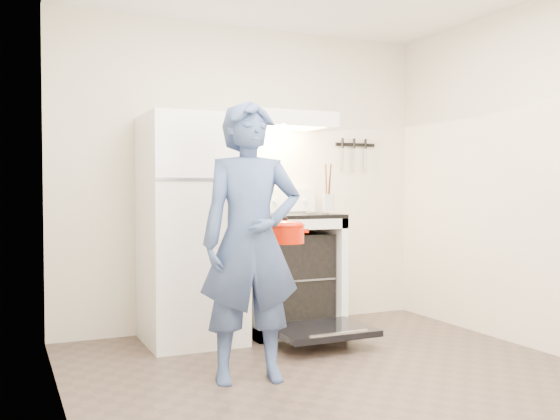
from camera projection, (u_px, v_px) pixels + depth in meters
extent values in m
plane|color=#4A3A31|center=(358.00, 387.00, 3.63)|extent=(3.60, 3.60, 0.00)
cube|color=beige|center=(246.00, 177.00, 5.23)|extent=(3.20, 0.02, 2.50)
cube|color=white|center=(191.00, 229.00, 4.68)|extent=(0.70, 0.70, 1.70)
cube|color=white|center=(287.00, 274.00, 5.05)|extent=(0.76, 0.65, 0.92)
cube|color=black|center=(287.00, 216.00, 5.04)|extent=(0.76, 0.65, 0.03)
cube|color=white|center=(273.00, 201.00, 5.29)|extent=(0.76, 0.07, 0.20)
cube|color=black|center=(322.00, 330.00, 4.52)|extent=(0.70, 0.54, 0.04)
cube|color=gray|center=(287.00, 277.00, 5.05)|extent=(0.60, 0.52, 0.01)
cube|color=white|center=(284.00, 120.00, 5.08)|extent=(0.76, 0.50, 0.12)
cube|color=black|center=(355.00, 145.00, 5.63)|extent=(0.40, 0.02, 0.03)
cylinder|color=#97704C|center=(278.00, 276.00, 4.99)|extent=(0.31, 0.31, 0.02)
cylinder|color=silver|center=(328.00, 202.00, 4.90)|extent=(0.10, 0.10, 0.13)
imported|color=navy|center=(251.00, 242.00, 3.72)|extent=(0.67, 0.49, 1.67)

